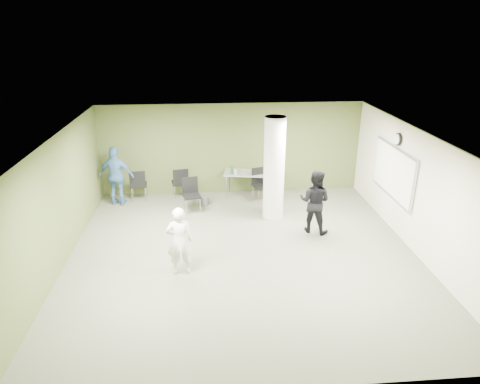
{
  "coord_description": "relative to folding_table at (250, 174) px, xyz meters",
  "views": [
    {
      "loc": [
        -0.81,
        -8.7,
        5.03
      ],
      "look_at": [
        0.0,
        1.0,
        1.16
      ],
      "focal_mm": 32.0,
      "sensor_mm": 36.0,
      "label": 1
    }
  ],
  "objects": [
    {
      "name": "chair_table_left",
      "position": [
        -1.79,
        -0.9,
        -0.17
      ],
      "size": [
        0.56,
        0.56,
        0.95
      ],
      "rotation": [
        0.0,
        0.0,
        0.21
      ],
      "color": "black",
      "rests_on": "floor"
    },
    {
      "name": "wall_left",
      "position": [
        -4.54,
        -3.55,
        0.67
      ],
      "size": [
        0.02,
        8.0,
        2.8
      ],
      "primitive_type": "cube",
      "color": "#535B2A",
      "rests_on": "floor"
    },
    {
      "name": "woman_white",
      "position": [
        -1.94,
        -4.24,
        0.04
      ],
      "size": [
        0.58,
        0.39,
        1.54
      ],
      "primitive_type": "imported",
      "rotation": [
        0.0,
        0.0,
        3.19
      ],
      "color": "white",
      "rests_on": "floor"
    },
    {
      "name": "chair_table_right",
      "position": [
        0.28,
        -0.34,
        -0.14
      ],
      "size": [
        0.62,
        0.62,
        1.0
      ],
      "rotation": [
        0.0,
        0.0,
        0.31
      ],
      "color": "black",
      "rests_on": "floor"
    },
    {
      "name": "wastebasket",
      "position": [
        -1.42,
        -0.59,
        -0.59
      ],
      "size": [
        0.24,
        0.24,
        0.27
      ],
      "primitive_type": "cylinder",
      "color": "#4C4C4C",
      "rests_on": "floor"
    },
    {
      "name": "chair_back_right",
      "position": [
        -2.13,
        0.02,
        -0.16
      ],
      "size": [
        0.56,
        0.56,
        0.97
      ],
      "rotation": [
        0.0,
        0.0,
        3.33
      ],
      "color": "black",
      "rests_on": "floor"
    },
    {
      "name": "wall_clock",
      "position": [
        3.39,
        -2.35,
        1.62
      ],
      "size": [
        0.06,
        0.32,
        0.32
      ],
      "color": "black",
      "rests_on": "wall_right_cream"
    },
    {
      "name": "column",
      "position": [
        0.46,
        -1.55,
        0.67
      ],
      "size": [
        0.56,
        0.56,
        2.8
      ],
      "primitive_type": "cylinder",
      "color": "silver",
      "rests_on": "floor"
    },
    {
      "name": "whiteboard",
      "position": [
        3.38,
        -2.35,
        0.77
      ],
      "size": [
        0.05,
        2.3,
        1.3
      ],
      "color": "silver",
      "rests_on": "wall_right_cream"
    },
    {
      "name": "man_black",
      "position": [
        1.36,
        -2.52,
        0.1
      ],
      "size": [
        1.01,
        0.94,
        1.65
      ],
      "primitive_type": "imported",
      "rotation": [
        0.0,
        0.0,
        2.62
      ],
      "color": "black",
      "rests_on": "floor"
    },
    {
      "name": "wall_right_cream",
      "position": [
        3.46,
        -3.55,
        0.67
      ],
      "size": [
        0.02,
        8.0,
        2.8
      ],
      "primitive_type": "cube",
      "color": "beige",
      "rests_on": "floor"
    },
    {
      "name": "folding_table",
      "position": [
        0.0,
        0.0,
        0.0
      ],
      "size": [
        1.72,
        0.97,
        1.02
      ],
      "rotation": [
        0.0,
        0.0,
        -0.16
      ],
      "color": "gray",
      "rests_on": "floor"
    },
    {
      "name": "man_blue",
      "position": [
        -3.94,
        -0.33,
        0.16
      ],
      "size": [
        1.1,
        0.62,
        1.76
      ],
      "primitive_type": "imported",
      "rotation": [
        0.0,
        0.0,
        2.95
      ],
      "color": "teal",
      "rests_on": "floor"
    },
    {
      "name": "chair_back_left",
      "position": [
        -3.39,
        -0.07,
        -0.16
      ],
      "size": [
        0.52,
        0.52,
        0.96
      ],
      "rotation": [
        0.0,
        0.0,
        3.24
      ],
      "color": "black",
      "rests_on": "floor"
    },
    {
      "name": "wall_back",
      "position": [
        -0.54,
        0.45,
        0.67
      ],
      "size": [
        8.0,
        2.8,
        0.02
      ],
      "primitive_type": "cube",
      "rotation": [
        1.57,
        0.0,
        0.0
      ],
      "color": "#535B2A",
      "rests_on": "floor"
    },
    {
      "name": "floor",
      "position": [
        -0.54,
        -3.55,
        -0.73
      ],
      "size": [
        8.0,
        8.0,
        0.0
      ],
      "primitive_type": "plane",
      "color": "#515040",
      "rests_on": "ground"
    },
    {
      "name": "ceiling",
      "position": [
        -0.54,
        -3.55,
        2.07
      ],
      "size": [
        8.0,
        8.0,
        0.0
      ],
      "primitive_type": "plane",
      "rotation": [
        3.14,
        0.0,
        0.0
      ],
      "color": "white",
      "rests_on": "wall_back"
    }
  ]
}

